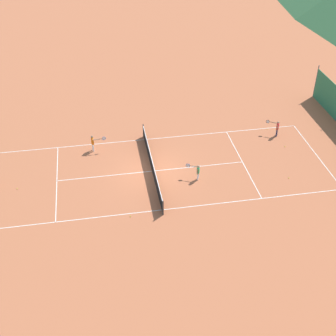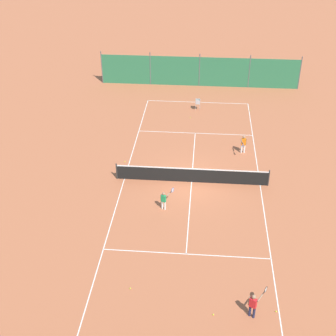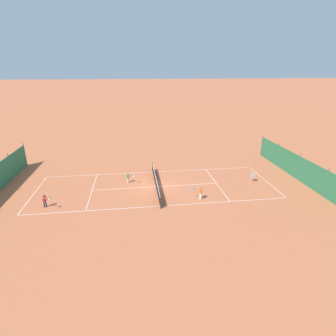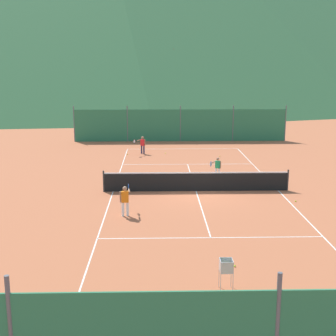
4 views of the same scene
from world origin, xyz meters
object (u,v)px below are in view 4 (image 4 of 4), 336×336
(tennis_ball_mid_court, at_px, (235,266))
(alpine_chalet, at_px, (172,67))
(player_near_service, at_px, (217,166))
(tennis_ball_service_box, at_px, (220,156))
(player_near_baseline, at_px, (142,144))
(tennis_ball_alley_left, at_px, (127,154))
(player_far_service, at_px, (125,198))
(tennis_ball_far_corner, at_px, (296,201))
(tennis_ball_near_corner, at_px, (75,294))
(tennis_net, at_px, (196,181))
(tennis_ball_alley_right, at_px, (165,153))
(ball_hopper, at_px, (226,268))

(tennis_ball_mid_court, height_order, alpine_chalet, alpine_chalet)
(player_near_service, bearing_deg, tennis_ball_service_box, 80.90)
(player_near_baseline, height_order, tennis_ball_alley_left, player_near_baseline)
(player_far_service, bearing_deg, player_near_service, 54.90)
(tennis_ball_far_corner, xyz_separation_m, tennis_ball_alley_left, (-8.36, 11.63, 0.00))
(tennis_ball_far_corner, bearing_deg, tennis_ball_near_corner, -134.72)
(tennis_ball_far_corner, bearing_deg, tennis_ball_mid_court, -119.58)
(tennis_ball_far_corner, xyz_separation_m, tennis_ball_near_corner, (-8.58, -8.67, 0.00))
(alpine_chalet, bearing_deg, player_far_service, -94.13)
(tennis_net, bearing_deg, player_far_service, -130.55)
(player_near_service, relative_size, tennis_ball_near_corner, 17.01)
(player_far_service, relative_size, tennis_ball_alley_right, 19.29)
(tennis_ball_alley_right, height_order, tennis_ball_alley_left, same)
(player_far_service, xyz_separation_m, ball_hopper, (3.21, -6.62, -0.09))
(tennis_ball_far_corner, relative_size, tennis_ball_alley_left, 1.00)
(tennis_net, bearing_deg, tennis_ball_alley_right, 97.51)
(tennis_net, distance_m, alpine_chalet, 44.43)
(tennis_net, distance_m, tennis_ball_alley_left, 10.46)
(player_near_service, distance_m, alpine_chalet, 41.63)
(player_near_service, height_order, tennis_ball_far_corner, player_near_service)
(tennis_net, xyz_separation_m, tennis_ball_far_corner, (4.39, -1.97, -0.47))
(player_near_service, relative_size, tennis_ball_alley_left, 17.01)
(tennis_ball_mid_court, bearing_deg, ball_hopper, -108.26)
(player_near_service, relative_size, tennis_ball_mid_court, 17.01)
(tennis_ball_service_box, bearing_deg, tennis_ball_alley_left, 173.02)
(tennis_net, distance_m, ball_hopper, 10.42)
(player_near_service, distance_m, tennis_ball_near_corner, 14.58)
(tennis_net, xyz_separation_m, player_near_service, (1.40, 2.82, 0.16))
(tennis_net, xyz_separation_m, player_far_service, (-3.25, -3.80, 0.24))
(player_far_service, distance_m, tennis_ball_mid_court, 6.36)
(tennis_ball_alley_left, height_order, ball_hopper, ball_hopper)
(tennis_ball_alley_left, bearing_deg, ball_hopper, -78.93)
(player_near_baseline, relative_size, tennis_ball_near_corner, 18.89)
(player_far_service, height_order, tennis_ball_mid_court, player_far_service)
(tennis_ball_alley_left, relative_size, tennis_ball_near_corner, 1.00)
(ball_hopper, bearing_deg, alpine_chalet, 89.74)
(tennis_net, xyz_separation_m, tennis_ball_service_box, (2.37, 8.89, -0.47))
(tennis_ball_service_box, bearing_deg, player_near_baseline, 168.68)
(player_near_baseline, xyz_separation_m, ball_hopper, (2.90, -20.36, -0.07))
(tennis_net, height_order, tennis_ball_mid_court, tennis_net)
(tennis_ball_service_box, bearing_deg, tennis_ball_alley_right, 162.36)
(tennis_ball_near_corner, height_order, ball_hopper, ball_hopper)
(player_near_baseline, relative_size, alpine_chalet, 0.10)
(tennis_ball_alley_left, xyz_separation_m, ball_hopper, (3.93, -20.08, 0.62))
(tennis_net, height_order, player_near_baseline, player_near_baseline)
(tennis_net, relative_size, alpine_chalet, 0.71)
(player_far_service, bearing_deg, alpine_chalet, 85.87)
(tennis_ball_alley_right, bearing_deg, ball_hopper, -86.41)
(tennis_ball_alley_left, bearing_deg, tennis_ball_near_corner, -90.61)
(tennis_ball_service_box, bearing_deg, player_far_service, -113.90)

